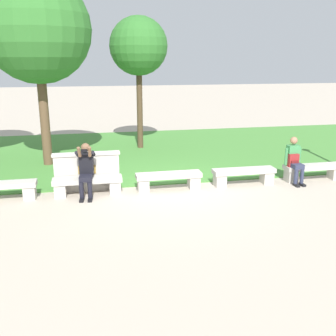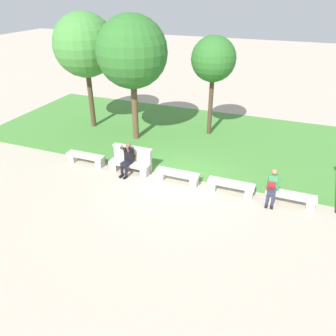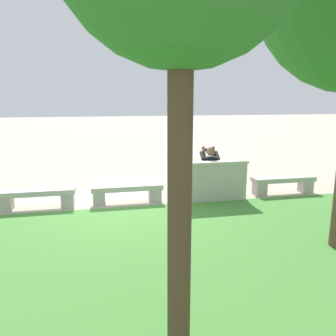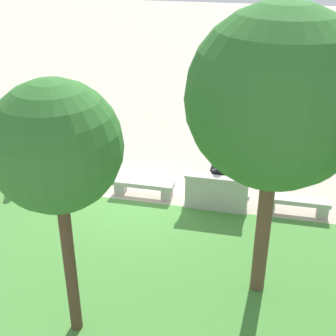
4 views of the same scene
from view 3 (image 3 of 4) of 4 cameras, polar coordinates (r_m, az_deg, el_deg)
name	(u,v)px [view 3 (image 3 of 4)]	position (r m, az deg, el deg)	size (l,w,h in m)	color
ground_plane	(128,203)	(8.08, -7.03, -6.02)	(80.00, 80.00, 0.00)	#B2A593
grass_strip	(159,317)	(4.15, -1.63, -24.55)	(22.00, 8.00, 0.03)	#478438
bench_main	(283,183)	(9.26, 19.42, -2.41)	(1.71, 0.40, 0.45)	#B7B2A8
bench_near	(209,187)	(8.40, 7.17, -3.25)	(1.71, 0.40, 0.45)	#B7B2A8
bench_mid	(127,191)	(8.00, -7.08, -4.03)	(1.71, 0.40, 0.45)	#B7B2A8
bench_far	(37,196)	(8.12, -21.86, -4.58)	(1.71, 0.40, 0.45)	#B7B2A8
backrest_wall_with_plaque	(214,181)	(8.03, 7.98, -2.33)	(1.69, 0.24, 1.01)	#B7B2A8
person_photographer	(209,169)	(8.37, 7.19, -0.18)	(0.50, 0.75, 1.32)	black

